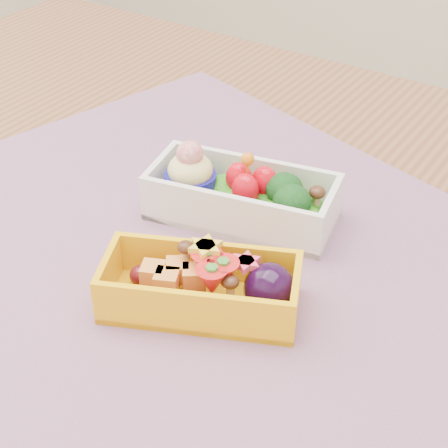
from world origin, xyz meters
The scene contains 4 objects.
table centered at (0.00, 0.00, 0.65)m, with size 1.20×0.80×0.75m.
placemat centered at (-0.02, -0.03, 0.75)m, with size 0.60×0.46×0.00m, color gray.
bento_white centered at (-0.03, 0.04, 0.78)m, with size 0.17×0.10×0.07m.
bento_yellow centered at (0.01, -0.08, 0.77)m, with size 0.16×0.12×0.05m.
Camera 1 is at (0.24, -0.41, 1.12)m, focal length 58.20 mm.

